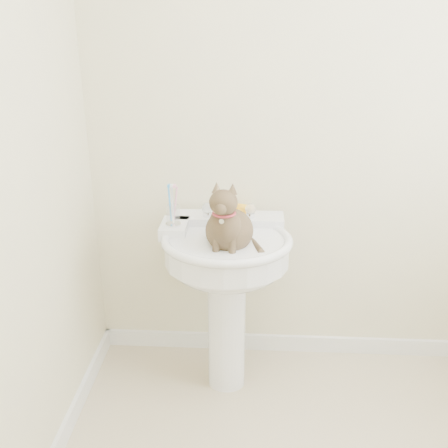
# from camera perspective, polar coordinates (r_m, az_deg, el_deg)

# --- Properties ---
(wall_back) EXTENTS (2.20, 0.00, 2.50)m
(wall_back) POSITION_cam_1_polar(r_m,az_deg,el_deg) (2.44, 10.99, 11.30)
(wall_back) COLOR beige
(wall_back) RESTS_ON ground
(baseboard_back) EXTENTS (2.20, 0.02, 0.09)m
(baseboard_back) POSITION_cam_1_polar(r_m,az_deg,el_deg) (2.91, 9.26, -12.73)
(baseboard_back) COLOR white
(baseboard_back) RESTS_ON floor
(pedestal_sink) EXTENTS (0.59, 0.58, 0.81)m
(pedestal_sink) POSITION_cam_1_polar(r_m,az_deg,el_deg) (2.34, 0.25, -4.64)
(pedestal_sink) COLOR white
(pedestal_sink) RESTS_ON floor
(faucet) EXTENTS (0.28, 0.12, 0.14)m
(faucet) POSITION_cam_1_polar(r_m,az_deg,el_deg) (2.39, 0.50, 1.52)
(faucet) COLOR silver
(faucet) RESTS_ON pedestal_sink
(soap_bar) EXTENTS (0.10, 0.08, 0.03)m
(soap_bar) POSITION_cam_1_polar(r_m,az_deg,el_deg) (2.48, 2.14, 1.62)
(soap_bar) COLOR #F5AA1A
(soap_bar) RESTS_ON pedestal_sink
(toothbrush_cup) EXTENTS (0.07, 0.07, 0.18)m
(toothbrush_cup) POSITION_cam_1_polar(r_m,az_deg,el_deg) (2.32, -5.57, 1.02)
(toothbrush_cup) COLOR silver
(toothbrush_cup) RESTS_ON pedestal_sink
(cat) EXTENTS (0.22, 0.28, 0.41)m
(cat) POSITION_cam_1_polar(r_m,az_deg,el_deg) (2.19, 0.51, -0.27)
(cat) COLOR brown
(cat) RESTS_ON pedestal_sink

